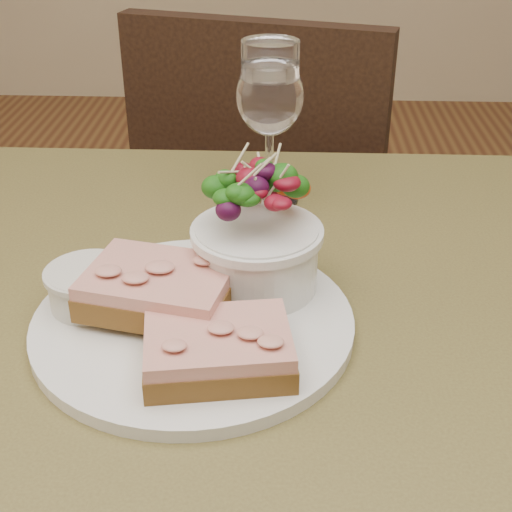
{
  "coord_description": "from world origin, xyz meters",
  "views": [
    {
      "loc": [
        0.04,
        -0.53,
        1.12
      ],
      "look_at": [
        0.02,
        0.01,
        0.81
      ],
      "focal_mm": 50.0,
      "sensor_mm": 36.0,
      "label": 1
    }
  ],
  "objects_px": {
    "dinner_plate": "(193,322)",
    "cafe_table": "(236,401)",
    "chair_far": "(279,304)",
    "sandwich_front": "(218,349)",
    "salad_bowl": "(257,229)",
    "wine_glass": "(270,100)",
    "ramekin": "(89,285)",
    "sandwich_back": "(159,288)"
  },
  "relations": [
    {
      "from": "chair_far",
      "to": "sandwich_front",
      "type": "height_order",
      "value": "chair_far"
    },
    {
      "from": "cafe_table",
      "to": "dinner_plate",
      "type": "height_order",
      "value": "dinner_plate"
    },
    {
      "from": "ramekin",
      "to": "salad_bowl",
      "type": "distance_m",
      "value": 0.16
    },
    {
      "from": "cafe_table",
      "to": "ramekin",
      "type": "xyz_separation_m",
      "value": [
        -0.13,
        -0.0,
        0.13
      ]
    },
    {
      "from": "cafe_table",
      "to": "sandwich_back",
      "type": "height_order",
      "value": "sandwich_back"
    },
    {
      "from": "sandwich_back",
      "to": "salad_bowl",
      "type": "height_order",
      "value": "salad_bowl"
    },
    {
      "from": "wine_glass",
      "to": "sandwich_front",
      "type": "bearing_deg",
      "value": -95.31
    },
    {
      "from": "salad_bowl",
      "to": "wine_glass",
      "type": "bearing_deg",
      "value": 88.55
    },
    {
      "from": "sandwich_back",
      "to": "wine_glass",
      "type": "relative_size",
      "value": 0.81
    },
    {
      "from": "salad_bowl",
      "to": "ramekin",
      "type": "bearing_deg",
      "value": -165.51
    },
    {
      "from": "ramekin",
      "to": "sandwich_front",
      "type": "bearing_deg",
      "value": -33.75
    },
    {
      "from": "cafe_table",
      "to": "salad_bowl",
      "type": "xyz_separation_m",
      "value": [
        0.02,
        0.03,
        0.17
      ]
    },
    {
      "from": "sandwich_front",
      "to": "sandwich_back",
      "type": "distance_m",
      "value": 0.09
    },
    {
      "from": "cafe_table",
      "to": "sandwich_back",
      "type": "distance_m",
      "value": 0.15
    },
    {
      "from": "sandwich_front",
      "to": "wine_glass",
      "type": "xyz_separation_m",
      "value": [
        0.03,
        0.33,
        0.1
      ]
    },
    {
      "from": "salad_bowl",
      "to": "sandwich_front",
      "type": "bearing_deg",
      "value": -101.95
    },
    {
      "from": "sandwich_back",
      "to": "cafe_table",
      "type": "bearing_deg",
      "value": 24.21
    },
    {
      "from": "cafe_table",
      "to": "wine_glass",
      "type": "distance_m",
      "value": 0.33
    },
    {
      "from": "ramekin",
      "to": "sandwich_back",
      "type": "bearing_deg",
      "value": -8.16
    },
    {
      "from": "chair_far",
      "to": "sandwich_front",
      "type": "distance_m",
      "value": 0.92
    },
    {
      "from": "dinner_plate",
      "to": "sandwich_front",
      "type": "relative_size",
      "value": 2.22
    },
    {
      "from": "cafe_table",
      "to": "sandwich_front",
      "type": "xyz_separation_m",
      "value": [
        -0.01,
        -0.09,
        0.13
      ]
    },
    {
      "from": "dinner_plate",
      "to": "sandwich_front",
      "type": "height_order",
      "value": "sandwich_front"
    },
    {
      "from": "cafe_table",
      "to": "wine_glass",
      "type": "xyz_separation_m",
      "value": [
        0.02,
        0.24,
        0.22
      ]
    },
    {
      "from": "wine_glass",
      "to": "sandwich_back",
      "type": "bearing_deg",
      "value": -108.97
    },
    {
      "from": "cafe_table",
      "to": "chair_far",
      "type": "height_order",
      "value": "chair_far"
    },
    {
      "from": "chair_far",
      "to": "ramekin",
      "type": "relative_size",
      "value": 12.61
    },
    {
      "from": "sandwich_back",
      "to": "wine_glass",
      "type": "distance_m",
      "value": 0.29
    },
    {
      "from": "dinner_plate",
      "to": "ramekin",
      "type": "xyz_separation_m",
      "value": [
        -0.09,
        0.02,
        0.03
      ]
    },
    {
      "from": "salad_bowl",
      "to": "cafe_table",
      "type": "bearing_deg",
      "value": -118.96
    },
    {
      "from": "dinner_plate",
      "to": "cafe_table",
      "type": "bearing_deg",
      "value": 29.73
    },
    {
      "from": "chair_far",
      "to": "salad_bowl",
      "type": "relative_size",
      "value": 7.09
    },
    {
      "from": "dinner_plate",
      "to": "salad_bowl",
      "type": "distance_m",
      "value": 0.1
    },
    {
      "from": "cafe_table",
      "to": "salad_bowl",
      "type": "relative_size",
      "value": 6.3
    },
    {
      "from": "chair_far",
      "to": "salad_bowl",
      "type": "bearing_deg",
      "value": 104.11
    },
    {
      "from": "chair_far",
      "to": "sandwich_front",
      "type": "xyz_separation_m",
      "value": [
        -0.04,
        -0.79,
        0.48
      ]
    },
    {
      "from": "ramekin",
      "to": "salad_bowl",
      "type": "relative_size",
      "value": 0.56
    },
    {
      "from": "cafe_table",
      "to": "ramekin",
      "type": "distance_m",
      "value": 0.19
    },
    {
      "from": "sandwich_front",
      "to": "wine_glass",
      "type": "height_order",
      "value": "wine_glass"
    },
    {
      "from": "chair_far",
      "to": "dinner_plate",
      "type": "bearing_deg",
      "value": 99.97
    },
    {
      "from": "sandwich_back",
      "to": "salad_bowl",
      "type": "relative_size",
      "value": 1.12
    },
    {
      "from": "sandwich_back",
      "to": "chair_far",
      "type": "bearing_deg",
      "value": 94.3
    }
  ]
}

